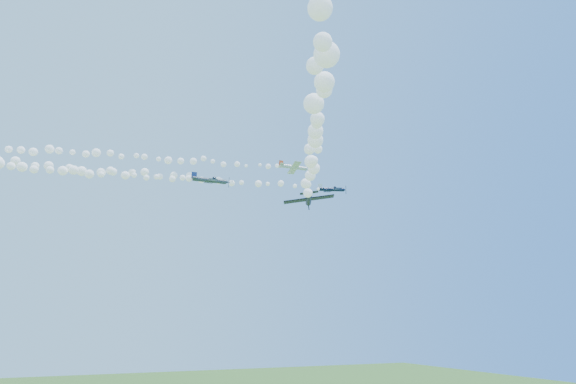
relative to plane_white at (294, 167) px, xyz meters
name	(u,v)px	position (x,y,z in m)	size (l,w,h in m)	color
plane_white	(294,167)	(0.00, 0.00, 0.00)	(7.06, 7.50, 2.56)	silver
smoke_trail_white	(73,152)	(-44.91, 8.39, -0.29)	(85.72, 18.12, 2.99)	white
plane_navy	(332,189)	(10.50, 1.74, -3.50)	(7.31, 7.62, 1.94)	#0C1534
smoke_trail_navy	(130,173)	(-33.82, 6.64, -3.71)	(84.36, 11.69, 2.85)	white
plane_grey	(211,180)	(-19.86, -4.49, -6.67)	(7.60, 7.93, 2.45)	#343E4C
smoke_trail_grey	(5,165)	(-55.07, -0.39, -7.07)	(65.94, 10.13, 3.36)	white
plane_black	(309,198)	(-12.90, -33.13, -16.34)	(7.06, 6.68, 2.10)	black
smoke_trail_black	(321,66)	(-28.37, -66.42, -16.59)	(30.66, 63.09, 2.82)	white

